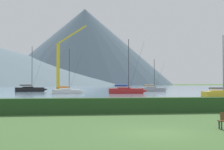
{
  "coord_description": "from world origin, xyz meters",
  "views": [
    {
      "loc": [
        -4.64,
        -16.25,
        2.55
      ],
      "look_at": [
        6.16,
        60.01,
        4.28
      ],
      "focal_mm": 53.5,
      "sensor_mm": 36.0,
      "label": 1
    }
  ],
  "objects_px": {
    "dock_crane": "(59,70)",
    "sailboat_slip_5": "(67,91)",
    "sailboat_slip_1": "(221,94)",
    "sailboat_slip_7": "(30,89)",
    "sailboat_slip_4": "(153,89)",
    "sailboat_slip_8": "(126,90)"
  },
  "relations": [
    {
      "from": "dock_crane",
      "to": "sailboat_slip_5",
      "type": "bearing_deg",
      "value": -76.31
    },
    {
      "from": "sailboat_slip_5",
      "to": "dock_crane",
      "type": "xyz_separation_m",
      "value": [
        -1.87,
        7.67,
        4.95
      ]
    },
    {
      "from": "sailboat_slip_1",
      "to": "sailboat_slip_7",
      "type": "xyz_separation_m",
      "value": [
        -36.45,
        39.39,
        0.12
      ]
    },
    {
      "from": "sailboat_slip_7",
      "to": "dock_crane",
      "type": "bearing_deg",
      "value": -64.47
    },
    {
      "from": "sailboat_slip_4",
      "to": "sailboat_slip_8",
      "type": "distance_m",
      "value": 19.79
    },
    {
      "from": "sailboat_slip_5",
      "to": "sailboat_slip_7",
      "type": "relative_size",
      "value": 0.81
    },
    {
      "from": "sailboat_slip_4",
      "to": "sailboat_slip_8",
      "type": "relative_size",
      "value": 0.73
    },
    {
      "from": "sailboat_slip_5",
      "to": "sailboat_slip_1",
      "type": "bearing_deg",
      "value": -46.93
    },
    {
      "from": "sailboat_slip_1",
      "to": "dock_crane",
      "type": "distance_m",
      "value": 40.46
    },
    {
      "from": "sailboat_slip_8",
      "to": "sailboat_slip_1",
      "type": "bearing_deg",
      "value": -53.87
    },
    {
      "from": "sailboat_slip_1",
      "to": "sailboat_slip_8",
      "type": "bearing_deg",
      "value": 116.32
    },
    {
      "from": "sailboat_slip_7",
      "to": "sailboat_slip_5",
      "type": "bearing_deg",
      "value": -73.0
    },
    {
      "from": "sailboat_slip_7",
      "to": "sailboat_slip_8",
      "type": "relative_size",
      "value": 1.0
    },
    {
      "from": "sailboat_slip_4",
      "to": "sailboat_slip_7",
      "type": "height_order",
      "value": "sailboat_slip_7"
    },
    {
      "from": "sailboat_slip_4",
      "to": "sailboat_slip_8",
      "type": "height_order",
      "value": "sailboat_slip_8"
    },
    {
      "from": "sailboat_slip_7",
      "to": "sailboat_slip_8",
      "type": "distance_m",
      "value": 30.16
    },
    {
      "from": "sailboat_slip_8",
      "to": "sailboat_slip_5",
      "type": "bearing_deg",
      "value": -178.03
    },
    {
      "from": "sailboat_slip_8",
      "to": "sailboat_slip_4",
      "type": "bearing_deg",
      "value": 61.06
    },
    {
      "from": "sailboat_slip_8",
      "to": "dock_crane",
      "type": "bearing_deg",
      "value": 155.88
    },
    {
      "from": "dock_crane",
      "to": "sailboat_slip_8",
      "type": "bearing_deg",
      "value": -27.87
    },
    {
      "from": "sailboat_slip_1",
      "to": "sailboat_slip_5",
      "type": "relative_size",
      "value": 1.07
    },
    {
      "from": "sailboat_slip_1",
      "to": "sailboat_slip_5",
      "type": "xyz_separation_m",
      "value": [
        -26.39,
        20.87,
        -0.01
      ]
    }
  ]
}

